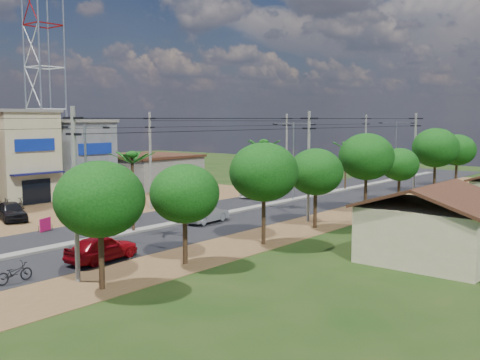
# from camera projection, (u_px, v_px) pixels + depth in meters

# --- Properties ---
(ground) EXTENTS (160.00, 160.00, 0.00)m
(ground) POSITION_uv_depth(u_px,v_px,m) (88.00, 242.00, 38.22)
(ground) COLOR black
(ground) RESTS_ON ground
(road) EXTENTS (12.00, 110.00, 0.04)m
(road) POSITION_uv_depth(u_px,v_px,m) (230.00, 213.00, 49.78)
(road) COLOR black
(road) RESTS_ON ground
(median) EXTENTS (1.00, 90.00, 0.18)m
(median) POSITION_uv_depth(u_px,v_px,m) (251.00, 208.00, 52.08)
(median) COLOR #605E56
(median) RESTS_ON ground
(dirt_lot_west) EXTENTS (18.00, 46.00, 0.04)m
(dirt_lot_west) POSITION_uv_depth(u_px,v_px,m) (64.00, 206.00, 53.80)
(dirt_lot_west) COLOR #4F381B
(dirt_lot_west) RESTS_ON ground
(dirt_shoulder_east) EXTENTS (5.00, 90.00, 0.03)m
(dirt_shoulder_east) POSITION_uv_depth(u_px,v_px,m) (312.00, 225.00, 44.44)
(dirt_shoulder_east) COLOR #4F381B
(dirt_shoulder_east) RESTS_ON ground
(shophouse_cream) EXTENTS (9.00, 6.40, 9.30)m
(shophouse_cream) POSITION_uv_depth(u_px,v_px,m) (14.00, 155.00, 56.91)
(shophouse_cream) COLOR tan
(shophouse_cream) RESTS_ON ground
(shophouse_grey) EXTENTS (9.00, 6.40, 8.30)m
(shophouse_grey) POSITION_uv_depth(u_px,v_px,m) (73.00, 157.00, 62.36)
(shophouse_grey) COLOR #4F5357
(shophouse_grey) RESTS_ON ground
(low_shed) EXTENTS (10.40, 10.40, 3.95)m
(low_shed) POSITION_uv_depth(u_px,v_px,m) (148.00, 171.00, 69.69)
(low_shed) COLOR #605E56
(low_shed) RESTS_ON ground
(telecom_tower) EXTENTS (3.80, 3.80, 43.00)m
(telecom_tower) POSITION_uv_depth(u_px,v_px,m) (43.00, 24.00, 63.89)
(telecom_tower) COLOR gray
(telecom_tower) RESTS_ON ground
(house_east_near) EXTENTS (7.60, 7.50, 4.60)m
(house_east_near) POSITION_uv_depth(u_px,v_px,m) (434.00, 220.00, 33.11)
(house_east_near) COLOR tan
(house_east_near) RESTS_ON ground
(tree_east_a) EXTENTS (4.40, 4.40, 6.37)m
(tree_east_a) POSITION_uv_depth(u_px,v_px,m) (100.00, 199.00, 27.14)
(tree_east_a) COLOR black
(tree_east_a) RESTS_ON ground
(tree_east_b) EXTENTS (4.00, 4.00, 5.83)m
(tree_east_b) POSITION_uv_depth(u_px,v_px,m) (185.00, 194.00, 31.93)
(tree_east_b) COLOR black
(tree_east_b) RESTS_ON ground
(tree_east_c) EXTENTS (4.60, 4.60, 6.83)m
(tree_east_c) POSITION_uv_depth(u_px,v_px,m) (264.00, 172.00, 37.00)
(tree_east_c) COLOR black
(tree_east_c) RESTS_ON ground
(tree_east_d) EXTENTS (4.20, 4.20, 6.13)m
(tree_east_d) POSITION_uv_depth(u_px,v_px,m) (316.00, 172.00, 42.64)
(tree_east_d) COLOR black
(tree_east_d) RESTS_ON ground
(tree_east_e) EXTENTS (4.80, 4.80, 7.14)m
(tree_east_e) POSITION_uv_depth(u_px,v_px,m) (366.00, 157.00, 48.59)
(tree_east_e) COLOR black
(tree_east_e) RESTS_ON ground
(tree_east_f) EXTENTS (3.80, 3.80, 5.52)m
(tree_east_f) POSITION_uv_depth(u_px,v_px,m) (400.00, 165.00, 55.14)
(tree_east_f) COLOR black
(tree_east_f) RESTS_ON ground
(tree_east_g) EXTENTS (5.00, 5.00, 7.38)m
(tree_east_g) POSITION_uv_depth(u_px,v_px,m) (436.00, 148.00, 60.78)
(tree_east_g) COLOR black
(tree_east_g) RESTS_ON ground
(tree_east_h) EXTENTS (4.40, 4.40, 6.52)m
(tree_east_h) POSITION_uv_depth(u_px,v_px,m) (457.00, 150.00, 67.20)
(tree_east_h) COLOR black
(tree_east_h) RESTS_ON ground
(palm_median_near) EXTENTS (2.00, 2.00, 6.15)m
(palm_median_near) POSITION_uv_depth(u_px,v_px,m) (132.00, 158.00, 40.70)
(palm_median_near) COLOR black
(palm_median_near) RESTS_ON ground
(palm_median_mid) EXTENTS (2.00, 2.00, 6.55)m
(palm_median_mid) POSITION_uv_depth(u_px,v_px,m) (264.00, 145.00, 52.99)
(palm_median_mid) COLOR black
(palm_median_mid) RESTS_ON ground
(palm_median_far) EXTENTS (2.00, 2.00, 5.85)m
(palm_median_far) POSITION_uv_depth(u_px,v_px,m) (346.00, 146.00, 65.39)
(palm_median_far) COLOR black
(palm_median_far) RESTS_ON ground
(streetlight_near) EXTENTS (5.10, 0.18, 8.00)m
(streetlight_near) POSITION_uv_depth(u_px,v_px,m) (86.00, 172.00, 37.70)
(streetlight_near) COLOR gray
(streetlight_near) RESTS_ON ground
(streetlight_mid) EXTENTS (5.10, 0.18, 8.00)m
(streetlight_mid) POSITION_uv_depth(u_px,v_px,m) (293.00, 154.00, 56.97)
(streetlight_mid) COLOR gray
(streetlight_mid) RESTS_ON ground
(streetlight_far) EXTENTS (5.10, 0.18, 8.00)m
(streetlight_far) POSITION_uv_depth(u_px,v_px,m) (396.00, 145.00, 76.23)
(streetlight_far) COLOR gray
(streetlight_far) RESTS_ON ground
(utility_pole_w_b) EXTENTS (1.60, 0.24, 9.00)m
(utility_pole_w_b) POSITION_uv_depth(u_px,v_px,m) (150.00, 158.00, 51.35)
(utility_pole_w_b) COLOR #605E56
(utility_pole_w_b) RESTS_ON ground
(utility_pole_w_c) EXTENTS (1.60, 0.24, 9.00)m
(utility_pole_w_c) POSITION_uv_depth(u_px,v_px,m) (287.00, 149.00, 68.30)
(utility_pole_w_c) COLOR #605E56
(utility_pole_w_c) RESTS_ON ground
(utility_pole_w_d) EXTENTS (1.60, 0.24, 9.00)m
(utility_pole_w_d) POSITION_uv_depth(u_px,v_px,m) (366.00, 143.00, 84.49)
(utility_pole_w_d) COLOR #605E56
(utility_pole_w_d) RESTS_ON ground
(utility_pole_e_a) EXTENTS (1.60, 0.24, 9.00)m
(utility_pole_e_a) POSITION_uv_depth(u_px,v_px,m) (75.00, 190.00, 28.37)
(utility_pole_e_a) COLOR #605E56
(utility_pole_e_a) RESTS_ON ground
(utility_pole_e_b) EXTENTS (1.60, 0.24, 9.00)m
(utility_pole_e_b) POSITION_uv_depth(u_px,v_px,m) (309.00, 164.00, 45.32)
(utility_pole_e_b) COLOR #605E56
(utility_pole_e_b) RESTS_ON ground
(utility_pole_e_c) EXTENTS (1.60, 0.24, 9.00)m
(utility_pole_e_c) POSITION_uv_depth(u_px,v_px,m) (415.00, 151.00, 62.28)
(utility_pole_e_c) COLOR #605E56
(utility_pole_e_c) RESTS_ON ground
(car_red_near) EXTENTS (2.20, 4.70, 1.55)m
(car_red_near) POSITION_uv_depth(u_px,v_px,m) (102.00, 248.00, 32.98)
(car_red_near) COLOR maroon
(car_red_near) RESTS_ON ground
(car_silver_mid) EXTENTS (1.86, 4.36, 1.40)m
(car_silver_mid) POSITION_uv_depth(u_px,v_px,m) (207.00, 214.00, 45.17)
(car_silver_mid) COLOR gray
(car_silver_mid) RESTS_ON ground
(car_white_far) EXTENTS (4.09, 5.98, 1.61)m
(car_white_far) POSITION_uv_depth(u_px,v_px,m) (255.00, 189.00, 60.68)
(car_white_far) COLOR silver
(car_white_far) RESTS_ON ground
(car_parked_dark) EXTENTS (4.94, 3.08, 1.57)m
(car_parked_dark) POSITION_uv_depth(u_px,v_px,m) (11.00, 211.00, 46.08)
(car_parked_dark) COLOR black
(car_parked_dark) RESTS_ON ground
(moto_rider_east) EXTENTS (0.72, 1.97, 1.03)m
(moto_rider_east) POSITION_uv_depth(u_px,v_px,m) (14.00, 274.00, 28.58)
(moto_rider_east) COLOR black
(moto_rider_east) RESTS_ON ground
(moto_rider_west_a) EXTENTS (0.79, 1.94, 1.00)m
(moto_rider_west_a) POSITION_uv_depth(u_px,v_px,m) (206.00, 200.00, 54.65)
(moto_rider_west_a) COLOR black
(moto_rider_west_a) RESTS_ON ground
(moto_rider_west_b) EXTENTS (1.02, 1.63, 0.95)m
(moto_rider_west_b) POSITION_uv_depth(u_px,v_px,m) (319.00, 185.00, 67.32)
(moto_rider_west_b) COLOR black
(moto_rider_west_b) RESTS_ON ground
(roadside_sign) EXTENTS (0.52, 1.17, 1.02)m
(roadside_sign) POSITION_uv_depth(u_px,v_px,m) (45.00, 225.00, 41.75)
(roadside_sign) COLOR #B4104D
(roadside_sign) RESTS_ON ground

